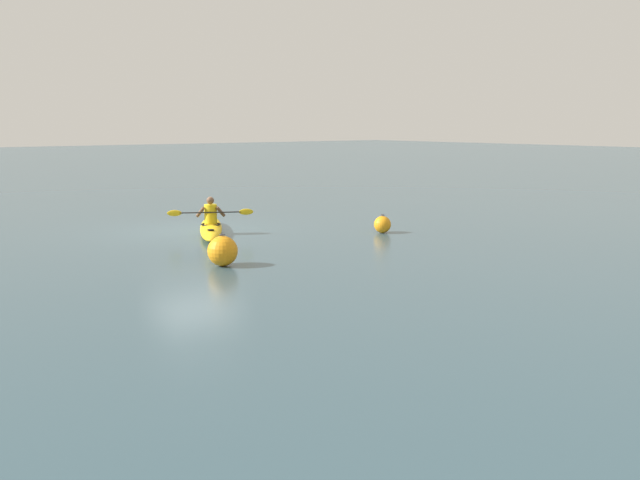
# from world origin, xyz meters

# --- Properties ---
(ground_plane) EXTENTS (160.00, 160.00, 0.00)m
(ground_plane) POSITION_xyz_m (0.00, 0.00, 0.00)
(ground_plane) COLOR #334C56
(kayak) EXTENTS (2.62, 4.04, 0.31)m
(kayak) POSITION_xyz_m (-0.16, 0.79, 0.16)
(kayak) COLOR #EAB214
(kayak) RESTS_ON ground
(kayaker) EXTENTS (2.08, 1.19, 0.75)m
(kayaker) POSITION_xyz_m (-0.09, 0.92, 0.63)
(kayaker) COLOR yellow
(kayaker) RESTS_ON kayak
(mooring_buoy_orange_mid) EXTENTS (0.48, 0.48, 0.53)m
(mooring_buoy_orange_mid) POSITION_xyz_m (-4.07, 3.66, 0.24)
(mooring_buoy_orange_mid) COLOR orange
(mooring_buoy_orange_mid) RESTS_ON ground
(mooring_buoy_channel_marker) EXTENTS (0.66, 0.66, 0.71)m
(mooring_buoy_channel_marker) POSITION_xyz_m (1.87, 4.96, 0.33)
(mooring_buoy_channel_marker) COLOR orange
(mooring_buoy_channel_marker) RESTS_ON ground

